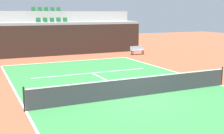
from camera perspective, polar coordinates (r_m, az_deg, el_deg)
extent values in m
plane|color=brown|center=(14.84, 5.08, -5.68)|extent=(80.00, 80.00, 0.00)
cube|color=#2D7238|center=(14.84, 5.08, -5.66)|extent=(11.00, 24.00, 0.01)
cube|color=white|center=(25.64, -8.38, 1.10)|extent=(11.00, 0.10, 0.00)
cube|color=white|center=(13.10, -16.28, -8.20)|extent=(0.10, 24.00, 0.00)
cube|color=white|center=(18.11, 20.21, -3.30)|extent=(0.10, 24.00, 0.00)
cube|color=white|center=(20.47, -3.91, -1.16)|extent=(8.26, 0.10, 0.00)
cube|color=white|center=(17.59, -0.14, -3.05)|extent=(0.10, 6.40, 0.00)
cube|color=black|center=(29.19, -10.67, 5.05)|extent=(18.17, 0.30, 2.95)
cube|color=#9E9E99|center=(30.49, -11.31, 5.49)|extent=(18.17, 2.40, 3.21)
cube|color=#9E9E99|center=(32.78, -12.35, 6.72)|extent=(18.17, 2.40, 4.29)
cube|color=#1E6633|center=(30.11, -13.94, 8.43)|extent=(0.44, 0.44, 0.04)
cube|color=#1E6633|center=(30.30, -14.03, 8.85)|extent=(0.44, 0.04, 0.40)
cube|color=#1E6633|center=(30.25, -12.67, 8.49)|extent=(0.44, 0.44, 0.04)
cube|color=#1E6633|center=(30.44, -12.77, 8.91)|extent=(0.44, 0.04, 0.40)
cube|color=#1E6633|center=(30.40, -11.42, 8.54)|extent=(0.44, 0.44, 0.04)
cube|color=#1E6633|center=(30.59, -11.52, 8.96)|extent=(0.44, 0.04, 0.40)
cube|color=#1E6633|center=(30.57, -10.18, 8.59)|extent=(0.44, 0.44, 0.04)
cube|color=#1E6633|center=(30.75, -10.29, 9.01)|extent=(0.44, 0.04, 0.40)
cube|color=#1E6633|center=(30.75, -8.95, 8.64)|extent=(0.44, 0.44, 0.04)
cube|color=#1E6633|center=(30.93, -9.07, 9.05)|extent=(0.44, 0.04, 0.40)
cube|color=#1E6633|center=(32.46, -14.86, 10.41)|extent=(0.44, 0.44, 0.04)
cube|color=#1E6633|center=(32.66, -14.94, 10.79)|extent=(0.44, 0.04, 0.40)
cube|color=#1E6633|center=(32.58, -13.68, 10.46)|extent=(0.44, 0.44, 0.04)
cube|color=#1E6633|center=(32.78, -13.76, 10.84)|extent=(0.44, 0.04, 0.40)
cube|color=#1E6633|center=(32.73, -12.50, 10.50)|extent=(0.44, 0.44, 0.04)
cube|color=#1E6633|center=(32.92, -12.59, 10.88)|extent=(0.44, 0.04, 0.40)
cube|color=#1E6633|center=(32.88, -11.34, 10.55)|extent=(0.44, 0.44, 0.04)
cube|color=#1E6633|center=(33.08, -11.44, 10.92)|extent=(0.44, 0.04, 0.40)
cube|color=#1E6633|center=(33.05, -10.18, 10.58)|extent=(0.44, 0.44, 0.04)
cube|color=#1E6633|center=(33.24, -10.29, 10.96)|extent=(0.44, 0.04, 0.40)
cylinder|color=black|center=(12.94, -16.61, -5.98)|extent=(0.08, 0.08, 1.07)
cylinder|color=black|center=(18.04, 20.43, -1.63)|extent=(0.08, 0.08, 1.07)
cube|color=#333338|center=(14.72, 5.11, -3.92)|extent=(10.90, 0.02, 0.92)
cube|color=white|center=(14.61, 5.14, -2.07)|extent=(10.90, 0.04, 0.05)
cube|color=#99999E|center=(29.58, 4.97, 3.25)|extent=(1.50, 0.40, 0.05)
cube|color=#99999E|center=(29.71, 4.80, 3.71)|extent=(1.50, 0.04, 0.36)
cube|color=#2D2D33|center=(29.20, 4.08, 2.70)|extent=(0.06, 0.06, 0.42)
cube|color=#2D2D33|center=(29.80, 6.10, 2.82)|extent=(0.06, 0.06, 0.42)
cube|color=#2D2D33|center=(29.44, 3.81, 2.77)|extent=(0.06, 0.06, 0.42)
cube|color=#2D2D33|center=(30.03, 5.82, 2.89)|extent=(0.06, 0.06, 0.42)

